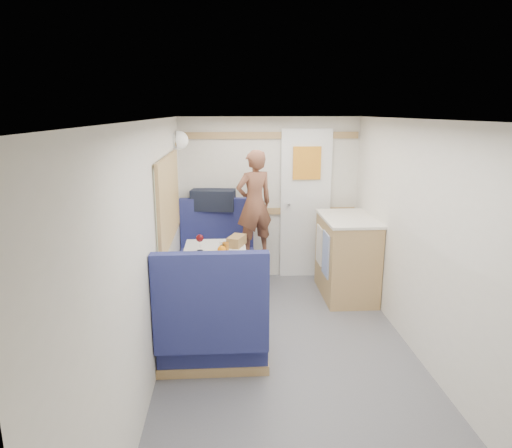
{
  "coord_description": "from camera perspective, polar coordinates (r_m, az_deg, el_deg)",
  "views": [
    {
      "loc": [
        -0.51,
        -3.3,
        2.06
      ],
      "look_at": [
        -0.25,
        0.9,
        1.02
      ],
      "focal_mm": 32.0,
      "sensor_mm": 36.0,
      "label": 1
    }
  ],
  "objects": [
    {
      "name": "floor",
      "position": [
        3.92,
        4.66,
        -17.84
      ],
      "size": [
        4.5,
        4.5,
        0.0
      ],
      "primitive_type": "plane",
      "color": "#515156",
      "rests_on": "ground"
    },
    {
      "name": "ceiling",
      "position": [
        3.34,
        5.35,
        12.8
      ],
      "size": [
        4.5,
        4.5,
        0.0
      ],
      "primitive_type": "plane",
      "rotation": [
        3.14,
        0.0,
        0.0
      ],
      "color": "silver",
      "rests_on": "wall_back"
    },
    {
      "name": "wall_back",
      "position": [
        5.67,
        1.66,
        3.13
      ],
      "size": [
        2.2,
        0.02,
        2.0
      ],
      "primitive_type": "cube",
      "color": "silver",
      "rests_on": "floor"
    },
    {
      "name": "wall_left",
      "position": [
        3.51,
        -13.1,
        -4.04
      ],
      "size": [
        0.02,
        4.5,
        2.0
      ],
      "primitive_type": "cube",
      "color": "silver",
      "rests_on": "floor"
    },
    {
      "name": "wall_right",
      "position": [
        3.82,
        21.56,
        -3.23
      ],
      "size": [
        0.02,
        4.5,
        2.0
      ],
      "primitive_type": "cube",
      "color": "silver",
      "rests_on": "floor"
    },
    {
      "name": "oak_trim_low",
      "position": [
        5.68,
        1.67,
        1.61
      ],
      "size": [
        2.15,
        0.02,
        0.08
      ],
      "primitive_type": "cube",
      "color": "#A07F48",
      "rests_on": "wall_back"
    },
    {
      "name": "oak_trim_high",
      "position": [
        5.56,
        1.74,
        11.02
      ],
      "size": [
        2.15,
        0.02,
        0.08
      ],
      "primitive_type": "cube",
      "color": "#A07F48",
      "rests_on": "wall_back"
    },
    {
      "name": "side_window",
      "position": [
        4.41,
        -10.95,
        3.06
      ],
      "size": [
        0.04,
        1.3,
        0.72
      ],
      "primitive_type": "cube",
      "color": "#A5AC92",
      "rests_on": "wall_left"
    },
    {
      "name": "rear_door",
      "position": [
        5.7,
        6.2,
        2.83
      ],
      "size": [
        0.62,
        0.12,
        1.86
      ],
      "color": "white",
      "rests_on": "wall_back"
    },
    {
      "name": "dinette_table",
      "position": [
        4.55,
        -5.15,
        -5.31
      ],
      "size": [
        0.62,
        0.92,
        0.72
      ],
      "color": "white",
      "rests_on": "floor"
    },
    {
      "name": "bench_far",
      "position": [
        5.46,
        -4.86,
        -4.96
      ],
      "size": [
        0.9,
        0.59,
        1.05
      ],
      "color": "#191B51",
      "rests_on": "floor"
    },
    {
      "name": "bench_near",
      "position": [
        3.86,
        -5.4,
        -13.29
      ],
      "size": [
        0.9,
        0.59,
        1.05
      ],
      "color": "#191B51",
      "rests_on": "floor"
    },
    {
      "name": "ledge",
      "position": [
        5.55,
        -4.93,
        1.58
      ],
      "size": [
        0.9,
        0.14,
        0.04
      ],
      "primitive_type": "cube",
      "color": "#A07F48",
      "rests_on": "bench_far"
    },
    {
      "name": "dome_light",
      "position": [
        5.18,
        -9.58,
        10.29
      ],
      "size": [
        0.2,
        0.2,
        0.2
      ],
      "primitive_type": "sphere",
      "color": "white",
      "rests_on": "wall_left"
    },
    {
      "name": "galley_counter",
      "position": [
        5.27,
        11.22,
        -3.96
      ],
      "size": [
        0.57,
        0.92,
        0.92
      ],
      "color": "#A07F48",
      "rests_on": "floor"
    },
    {
      "name": "person",
      "position": [
        5.12,
        -0.22,
        2.55
      ],
      "size": [
        0.52,
        0.44,
        1.2
      ],
      "primitive_type": "imported",
      "rotation": [
        0.0,
        0.0,
        3.55
      ],
      "color": "brown",
      "rests_on": "bench_far"
    },
    {
      "name": "duffel_bag",
      "position": [
        5.52,
        -5.37,
        3.03
      ],
      "size": [
        0.55,
        0.33,
        0.25
      ],
      "primitive_type": "cube",
      "rotation": [
        0.0,
        0.0,
        -0.16
      ],
      "color": "black",
      "rests_on": "ledge"
    },
    {
      "name": "tray",
      "position": [
        4.27,
        -3.83,
        -4.26
      ],
      "size": [
        0.35,
        0.41,
        0.02
      ],
      "primitive_type": "cube",
      "rotation": [
        0.0,
        0.0,
        0.18
      ],
      "color": "silver",
      "rests_on": "dinette_table"
    },
    {
      "name": "orange_fruit",
      "position": [
        4.36,
        -4.32,
        -3.23
      ],
      "size": [
        0.08,
        0.08,
        0.08
      ],
      "primitive_type": "sphere",
      "color": "orange",
      "rests_on": "tray"
    },
    {
      "name": "cheese_block",
      "position": [
        4.34,
        -5.37,
        -3.64
      ],
      "size": [
        0.12,
        0.08,
        0.04
      ],
      "primitive_type": "cube",
      "rotation": [
        0.0,
        0.0,
        -0.08
      ],
      "color": "#D3CC7A",
      "rests_on": "tray"
    },
    {
      "name": "wine_glass",
      "position": [
        4.51,
        -7.05,
        -1.86
      ],
      "size": [
        0.08,
        0.08,
        0.17
      ],
      "color": "white",
      "rests_on": "dinette_table"
    },
    {
      "name": "tumbler_left",
      "position": [
        4.14,
        -6.58,
        -4.37
      ],
      "size": [
        0.06,
        0.06,
        0.1
      ],
      "primitive_type": "cylinder",
      "color": "white",
      "rests_on": "dinette_table"
    },
    {
      "name": "beer_glass",
      "position": [
        4.45,
        -3.83,
        -2.97
      ],
      "size": [
        0.07,
        0.07,
        0.1
      ],
      "primitive_type": "cylinder",
      "color": "#955415",
      "rests_on": "dinette_table"
    },
    {
      "name": "pepper_grinder",
      "position": [
        4.41,
        -4.26,
        -3.21
      ],
      "size": [
        0.03,
        0.03,
        0.09
      ],
      "primitive_type": "cylinder",
      "color": "black",
      "rests_on": "dinette_table"
    },
    {
      "name": "salt_grinder",
      "position": [
        4.54,
        -4.4,
        -2.72
      ],
      "size": [
        0.04,
        0.04,
        0.09
      ],
      "primitive_type": "cylinder",
      "color": "silver",
      "rests_on": "dinette_table"
    },
    {
      "name": "bread_loaf",
      "position": [
        4.67,
        -2.45,
        -2.12
      ],
      "size": [
        0.21,
        0.28,
        0.1
      ],
      "primitive_type": "cube",
      "rotation": [
        0.0,
        0.0,
        -0.38
      ],
      "color": "brown",
      "rests_on": "dinette_table"
    }
  ]
}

